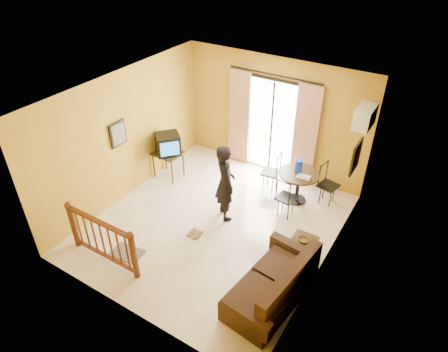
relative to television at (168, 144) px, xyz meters
The scene contains 19 objects.
ground 2.26m from the television, 25.80° to the right, with size 5.00×5.00×0.00m, color beige.
room_shell 2.23m from the television, 25.80° to the right, with size 5.00×5.00×5.00m.
balcony_door 2.43m from the television, 39.34° to the left, with size 2.25×0.14×2.46m.
tv_table 0.32m from the television, behind, with size 0.65×0.55×0.65m.
television is the anchor object (origin of this frame).
picture_left 1.33m from the television, 107.60° to the right, with size 0.05×0.42×0.52m.
dining_table 3.06m from the television, 13.80° to the left, with size 0.86×0.86×0.72m.
water_jug 3.00m from the television, 14.14° to the left, with size 0.16×0.16×0.30m, color #1631D5.
serving_tray 3.16m from the television, 11.45° to the left, with size 0.28×0.18×0.02m, color beige.
dining_chairs 3.12m from the television, 12.31° to the left, with size 1.74×1.33×0.95m.
air_conditioner 4.28m from the television, 14.82° to the left, with size 0.31×0.60×0.40m.
botanical_print 4.17m from the television, ahead, with size 0.05×0.50×0.60m.
coffee_table 3.89m from the television, 14.02° to the right, with size 0.44×0.80×0.36m.
bowl 3.84m from the television, 12.23° to the right, with size 0.20×0.20×0.06m, color brown.
sofa 4.27m from the television, 28.51° to the right, with size 1.03×1.90×0.86m.
standing_person 1.98m from the television, 16.41° to the right, with size 0.61×0.40×1.67m, color black.
stair_balustrade 2.91m from the television, 75.65° to the right, with size 1.63×0.13×1.04m.
doormat 2.79m from the television, 69.61° to the right, with size 0.60×0.40×0.02m, color #5E544B.
sandals 2.36m from the television, 39.10° to the right, with size 0.25×0.25×0.03m.
Camera 1 is at (3.45, -5.20, 5.40)m, focal length 32.00 mm.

